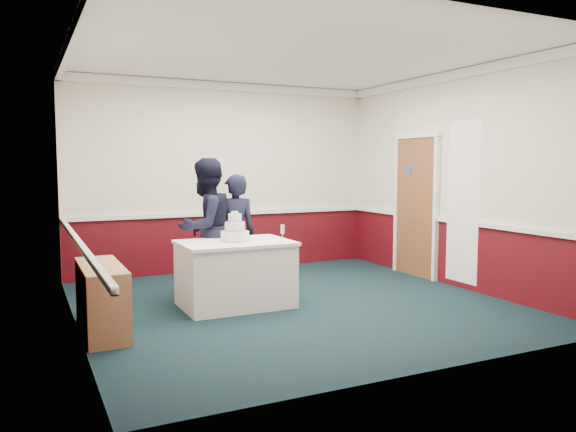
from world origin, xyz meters
name	(u,v)px	position (x,y,z in m)	size (l,w,h in m)	color
ground	(294,304)	(0.00, 0.00, 0.00)	(5.00, 5.00, 0.00)	black
room_shell	(279,145)	(0.08, 0.61, 1.97)	(5.00, 5.00, 3.00)	silver
sideboard	(102,299)	(-2.28, -0.21, 0.35)	(0.41, 1.20, 0.70)	tan
cake_table	(235,273)	(-0.68, 0.23, 0.40)	(1.32, 0.92, 0.79)	white
wedding_cake	(235,232)	(-0.68, 0.23, 0.90)	(0.35, 0.35, 0.36)	white
cake_knife	(238,243)	(-0.71, 0.03, 0.79)	(0.01, 0.22, 0.01)	silver
champagne_flute	(283,230)	(-0.18, -0.05, 0.93)	(0.05, 0.05, 0.21)	silver
person_man	(206,228)	(-0.85, 0.84, 0.90)	(0.87, 0.68, 1.79)	black
person_woman	(235,234)	(-0.44, 0.88, 0.79)	(0.58, 0.38, 1.58)	black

